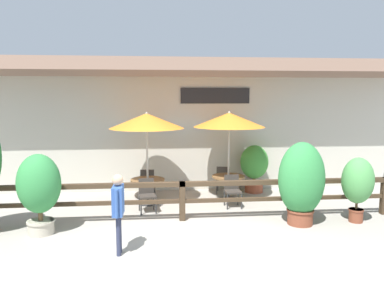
{
  "coord_description": "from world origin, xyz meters",
  "views": [
    {
      "loc": [
        -0.6,
        -7.68,
        2.97
      ],
      "look_at": [
        0.29,
        1.6,
        1.79
      ],
      "focal_mm": 35.0,
      "sensor_mm": 36.0,
      "label": 1
    }
  ],
  "objects_px": {
    "chair_near_streetside": "(147,194)",
    "pedestrian": "(118,203)",
    "chair_middle_wallside": "(223,178)",
    "potted_plant_entrance_palm": "(39,188)",
    "potted_plant_small_flowering": "(254,165)",
    "dining_table_middle": "(228,181)",
    "patio_umbrella_middle": "(229,120)",
    "potted_plant_corner_fern": "(301,181)",
    "patio_umbrella_near": "(147,121)",
    "chair_middle_streetside": "(232,189)",
    "potted_plant_tall_tropical": "(358,183)",
    "chair_near_wallside": "(148,181)",
    "dining_table_near": "(148,184)"
  },
  "relations": [
    {
      "from": "chair_middle_wallside",
      "to": "potted_plant_corner_fern",
      "type": "xyz_separation_m",
      "value": [
        1.29,
        -2.95,
        0.54
      ]
    },
    {
      "from": "potted_plant_corner_fern",
      "to": "patio_umbrella_near",
      "type": "bearing_deg",
      "value": 150.72
    },
    {
      "from": "chair_near_wallside",
      "to": "potted_plant_corner_fern",
      "type": "relative_size",
      "value": 0.44
    },
    {
      "from": "chair_near_streetside",
      "to": "potted_plant_tall_tropical",
      "type": "xyz_separation_m",
      "value": [
        4.98,
        -1.28,
        0.47
      ]
    },
    {
      "from": "chair_near_streetside",
      "to": "pedestrian",
      "type": "relative_size",
      "value": 0.55
    },
    {
      "from": "patio_umbrella_middle",
      "to": "dining_table_middle",
      "type": "xyz_separation_m",
      "value": [
        -0.0,
        0.0,
        -1.75
      ]
    },
    {
      "from": "patio_umbrella_middle",
      "to": "potted_plant_small_flowering",
      "type": "distance_m",
      "value": 1.92
    },
    {
      "from": "potted_plant_small_flowering",
      "to": "dining_table_middle",
      "type": "bearing_deg",
      "value": -140.92
    },
    {
      "from": "patio_umbrella_middle",
      "to": "potted_plant_small_flowering",
      "type": "relative_size",
      "value": 1.73
    },
    {
      "from": "chair_near_streetside",
      "to": "chair_middle_wallside",
      "type": "relative_size",
      "value": 1.0
    },
    {
      "from": "potted_plant_corner_fern",
      "to": "pedestrian",
      "type": "xyz_separation_m",
      "value": [
        -4.06,
        -1.31,
        -0.03
      ]
    },
    {
      "from": "pedestrian",
      "to": "patio_umbrella_middle",
      "type": "bearing_deg",
      "value": -36.79
    },
    {
      "from": "chair_middle_streetside",
      "to": "potted_plant_corner_fern",
      "type": "xyz_separation_m",
      "value": [
        1.3,
        -1.54,
        0.54
      ]
    },
    {
      "from": "patio_umbrella_middle",
      "to": "dining_table_middle",
      "type": "distance_m",
      "value": 1.75
    },
    {
      "from": "chair_near_wallside",
      "to": "chair_middle_wallside",
      "type": "relative_size",
      "value": 1.0
    },
    {
      "from": "patio_umbrella_near",
      "to": "potted_plant_small_flowering",
      "type": "bearing_deg",
      "value": 17.24
    },
    {
      "from": "chair_middle_wallside",
      "to": "potted_plant_entrance_palm",
      "type": "relative_size",
      "value": 0.49
    },
    {
      "from": "patio_umbrella_middle",
      "to": "potted_plant_corner_fern",
      "type": "xyz_separation_m",
      "value": [
        1.27,
        -2.25,
        -1.29
      ]
    },
    {
      "from": "chair_near_wallside",
      "to": "patio_umbrella_middle",
      "type": "bearing_deg",
      "value": 171.96
    },
    {
      "from": "patio_umbrella_near",
      "to": "patio_umbrella_middle",
      "type": "distance_m",
      "value": 2.33
    },
    {
      "from": "chair_middle_streetside",
      "to": "potted_plant_small_flowering",
      "type": "distance_m",
      "value": 1.83
    },
    {
      "from": "potted_plant_corner_fern",
      "to": "pedestrian",
      "type": "relative_size",
      "value": 1.26
    },
    {
      "from": "potted_plant_corner_fern",
      "to": "potted_plant_small_flowering",
      "type": "xyz_separation_m",
      "value": [
        -0.31,
        3.03,
        -0.17
      ]
    },
    {
      "from": "potted_plant_entrance_palm",
      "to": "pedestrian",
      "type": "distance_m",
      "value": 2.19
    },
    {
      "from": "potted_plant_corner_fern",
      "to": "potted_plant_small_flowering",
      "type": "distance_m",
      "value": 3.05
    },
    {
      "from": "potted_plant_corner_fern",
      "to": "potted_plant_entrance_palm",
      "type": "xyz_separation_m",
      "value": [
        -5.86,
        -0.06,
        0.0
      ]
    },
    {
      "from": "potted_plant_entrance_palm",
      "to": "patio_umbrella_middle",
      "type": "bearing_deg",
      "value": 26.74
    },
    {
      "from": "dining_table_near",
      "to": "potted_plant_corner_fern",
      "type": "relative_size",
      "value": 0.49
    },
    {
      "from": "dining_table_middle",
      "to": "potted_plant_corner_fern",
      "type": "xyz_separation_m",
      "value": [
        1.27,
        -2.25,
        0.46
      ]
    },
    {
      "from": "chair_near_streetside",
      "to": "pedestrian",
      "type": "height_order",
      "value": "pedestrian"
    },
    {
      "from": "chair_near_streetside",
      "to": "potted_plant_tall_tropical",
      "type": "bearing_deg",
      "value": -23.75
    },
    {
      "from": "patio_umbrella_near",
      "to": "potted_plant_entrance_palm",
      "type": "bearing_deg",
      "value": -137.53
    },
    {
      "from": "chair_near_wallside",
      "to": "dining_table_middle",
      "type": "xyz_separation_m",
      "value": [
        2.33,
        -0.47,
        0.08
      ]
    },
    {
      "from": "chair_middle_streetside",
      "to": "potted_plant_corner_fern",
      "type": "relative_size",
      "value": 0.44
    },
    {
      "from": "potted_plant_entrance_palm",
      "to": "potted_plant_corner_fern",
      "type": "bearing_deg",
      "value": 0.63
    },
    {
      "from": "dining_table_middle",
      "to": "potted_plant_tall_tropical",
      "type": "height_order",
      "value": "potted_plant_tall_tropical"
    },
    {
      "from": "dining_table_middle",
      "to": "chair_middle_wallside",
      "type": "relative_size",
      "value": 1.1
    },
    {
      "from": "dining_table_near",
      "to": "chair_near_streetside",
      "type": "height_order",
      "value": "chair_near_streetside"
    },
    {
      "from": "chair_middle_streetside",
      "to": "dining_table_middle",
      "type": "bearing_deg",
      "value": 86.32
    },
    {
      "from": "dining_table_near",
      "to": "potted_plant_tall_tropical",
      "type": "height_order",
      "value": "potted_plant_tall_tropical"
    },
    {
      "from": "chair_near_wallside",
      "to": "potted_plant_small_flowering",
      "type": "relative_size",
      "value": 0.58
    },
    {
      "from": "patio_umbrella_middle",
      "to": "dining_table_middle",
      "type": "bearing_deg",
      "value": 116.57
    },
    {
      "from": "chair_middle_streetside",
      "to": "potted_plant_entrance_palm",
      "type": "relative_size",
      "value": 0.49
    },
    {
      "from": "patio_umbrella_middle",
      "to": "pedestrian",
      "type": "distance_m",
      "value": 4.71
    },
    {
      "from": "patio_umbrella_near",
      "to": "pedestrian",
      "type": "distance_m",
      "value": 3.61
    },
    {
      "from": "chair_near_streetside",
      "to": "chair_near_wallside",
      "type": "height_order",
      "value": "same"
    },
    {
      "from": "dining_table_near",
      "to": "patio_umbrella_middle",
      "type": "bearing_deg",
      "value": 5.75
    },
    {
      "from": "dining_table_middle",
      "to": "potted_plant_entrance_palm",
      "type": "relative_size",
      "value": 0.54
    },
    {
      "from": "potted_plant_small_flowering",
      "to": "potted_plant_corner_fern",
      "type": "bearing_deg",
      "value": -84.23
    },
    {
      "from": "chair_near_streetside",
      "to": "dining_table_middle",
      "type": "xyz_separation_m",
      "value": [
        2.32,
        0.94,
        0.08
      ]
    }
  ]
}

